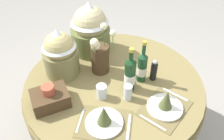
% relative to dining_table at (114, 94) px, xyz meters
% --- Properties ---
extents(ground, '(8.00, 8.00, 0.00)m').
position_rel_dining_table_xyz_m(ground, '(0.00, 0.00, -0.58)').
color(ground, '#9E998E').
extents(dining_table, '(1.37, 1.37, 0.73)m').
position_rel_dining_table_xyz_m(dining_table, '(0.00, 0.00, 0.00)').
color(dining_table, olive).
rests_on(dining_table, ground).
extents(place_setting_left, '(0.43, 0.40, 0.16)m').
position_rel_dining_table_xyz_m(place_setting_left, '(-0.22, -0.34, 0.19)').
color(place_setting_left, brown).
rests_on(place_setting_left, dining_table).
extents(place_setting_right, '(0.42, 0.39, 0.16)m').
position_rel_dining_table_xyz_m(place_setting_right, '(0.20, -0.39, 0.19)').
color(place_setting_right, brown).
rests_on(place_setting_right, dining_table).
extents(flower_vase, '(0.20, 0.17, 0.41)m').
position_rel_dining_table_xyz_m(flower_vase, '(-0.05, 0.15, 0.29)').
color(flower_vase, '#47331E').
rests_on(flower_vase, dining_table).
extents(wine_bottle_left, '(0.08, 0.08, 0.36)m').
position_rel_dining_table_xyz_m(wine_bottle_left, '(0.07, -0.12, 0.28)').
color(wine_bottle_left, '#143819').
rests_on(wine_bottle_left, dining_table).
extents(wine_bottle_centre, '(0.07, 0.07, 0.35)m').
position_rel_dining_table_xyz_m(wine_bottle_centre, '(0.19, -0.07, 0.27)').
color(wine_bottle_centre, '#194223').
rests_on(wine_bottle_centre, dining_table).
extents(tumbler_near_left, '(0.06, 0.06, 0.12)m').
position_rel_dining_table_xyz_m(tumbler_near_left, '(0.01, -0.20, 0.20)').
color(tumbler_near_left, silver).
rests_on(tumbler_near_left, dining_table).
extents(tumbler_near_right, '(0.07, 0.07, 0.11)m').
position_rel_dining_table_xyz_m(tumbler_near_right, '(-0.15, -0.12, 0.20)').
color(tumbler_near_right, silver).
rests_on(tumbler_near_right, dining_table).
extents(pepper_mill, '(0.05, 0.05, 0.18)m').
position_rel_dining_table_xyz_m(pepper_mill, '(0.28, -0.10, 0.23)').
color(pepper_mill, black).
rests_on(pepper_mill, dining_table).
extents(gift_tub_back_left, '(0.27, 0.27, 0.39)m').
position_rel_dining_table_xyz_m(gift_tub_back_left, '(-0.32, 0.26, 0.35)').
color(gift_tub_back_left, olive).
rests_on(gift_tub_back_left, dining_table).
extents(gift_tub_back_centre, '(0.33, 0.33, 0.45)m').
position_rel_dining_table_xyz_m(gift_tub_back_centre, '(-0.01, 0.45, 0.38)').
color(gift_tub_back_centre, olive).
rests_on(gift_tub_back_centre, dining_table).
extents(woven_basket_side_left, '(0.24, 0.19, 0.16)m').
position_rel_dining_table_xyz_m(woven_basket_side_left, '(-0.48, -0.03, 0.20)').
color(woven_basket_side_left, '#47331E').
rests_on(woven_basket_side_left, dining_table).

